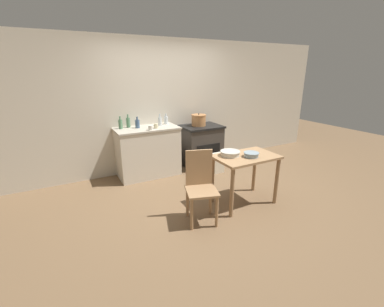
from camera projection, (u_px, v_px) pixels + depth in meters
The scene contains 17 objects.
ground_plane at pixel (203, 195), 4.21m from camera, with size 14.00×14.00×0.00m, color brown.
wall_back at pixel (164, 106), 5.14m from camera, with size 8.00×0.07×2.55m.
counter_cabinet at pixel (148, 152), 4.90m from camera, with size 1.17×0.61×0.94m.
stove at pixel (201, 146), 5.42m from camera, with size 0.81×0.65×0.87m.
work_table at pixel (245, 165), 3.81m from camera, with size 0.93×0.59×0.76m.
chair at pixel (201, 185), 3.42m from camera, with size 0.50×0.50×0.96m.
flour_sack at pixel (218, 163), 5.11m from camera, with size 0.23×0.16×0.40m, color beige.
stock_pot at pixel (199, 120), 5.25m from camera, with size 0.30×0.30×0.25m.
mixing_bowl_large at pixel (230, 153), 3.76m from camera, with size 0.29×0.29×0.07m.
mixing_bowl_small at pixel (251, 154), 3.71m from camera, with size 0.22×0.22×0.07m.
bottle_far_left at pixel (120, 124), 4.63m from camera, with size 0.07×0.07×0.23m.
bottle_left at pixel (128, 122), 4.75m from camera, with size 0.07×0.07×0.24m.
bottle_mid_left at pixel (137, 124), 4.71m from camera, with size 0.08×0.08×0.21m.
bottle_center_left at pixel (160, 121), 4.91m from camera, with size 0.07×0.07×0.22m.
bottle_center at pixel (166, 120), 5.05m from camera, with size 0.08×0.08×0.21m.
cup_center_right at pixel (150, 128), 4.55m from camera, with size 0.08×0.08×0.09m, color silver.
cup_mid_right at pixel (156, 126), 4.70m from camera, with size 0.07×0.07×0.08m, color beige.
Camera 1 is at (-1.95, -3.25, 1.97)m, focal length 24.00 mm.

